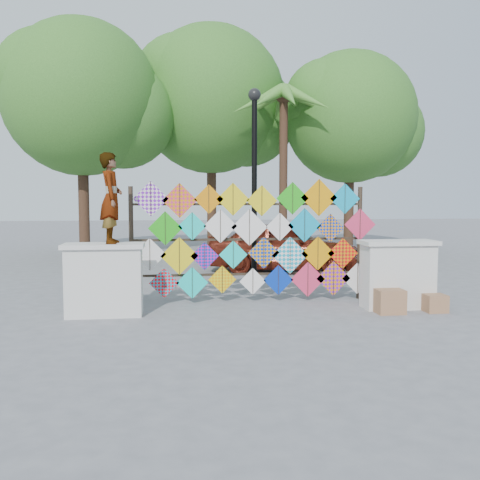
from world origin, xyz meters
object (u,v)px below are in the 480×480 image
Objects in this scene: sedan at (284,246)px; lamppost at (254,170)px; vendor_woman at (111,198)px; kite_rack at (255,240)px.

lamppost is at bearing 171.99° from sedan.
vendor_woman is at bearing -142.40° from lamppost.
sedan is (1.46, 4.17, -0.52)m from kite_rack.
lamppost reaches higher than sedan.
lamppost is (2.86, 2.20, 0.62)m from vendor_woman.
kite_rack is 3.12× the size of vendor_woman.
kite_rack is 1.17× the size of sedan.
kite_rack is at bearing -98.32° from lamppost.
kite_rack is 1.11× the size of lamppost.
vendor_woman reaches higher than sedan.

